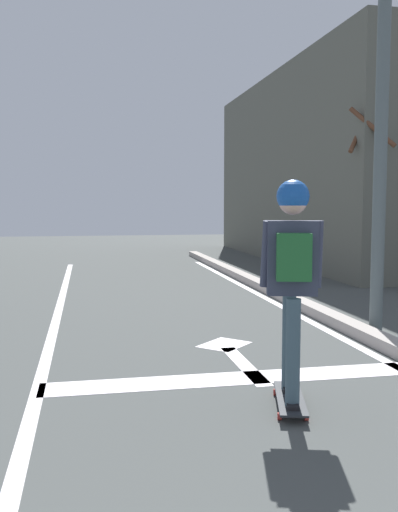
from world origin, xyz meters
TOP-DOWN VIEW (x-y plane):
  - lane_line_center at (-0.79, 6.00)m, footprint 0.12×20.00m
  - lane_line_curbside at (2.65, 6.00)m, footprint 0.12×20.00m
  - stop_bar at (1.00, 5.52)m, footprint 3.59×0.40m
  - lane_arrow_stem at (1.18, 5.93)m, footprint 0.16×1.40m
  - lane_arrow_head at (1.18, 6.78)m, footprint 0.71×0.71m
  - curb_strip at (2.90, 6.00)m, footprint 0.24×24.00m
  - skateboard at (1.22, 4.71)m, footprint 0.42×0.84m
  - skater at (1.21, 4.70)m, footprint 0.46×0.63m
  - traffic_signal_mast at (2.50, 7.02)m, footprint 3.71×0.34m
  - roadside_tree at (5.11, 10.78)m, footprint 0.97×1.06m

SIDE VIEW (x-z plane):
  - lane_line_center at x=-0.79m, z-range 0.00..0.01m
  - lane_line_curbside at x=2.65m, z-range 0.00..0.01m
  - stop_bar at x=1.00m, z-range 0.00..0.01m
  - lane_arrow_stem at x=1.18m, z-range 0.00..0.01m
  - lane_arrow_head at x=1.18m, z-range 0.00..0.01m
  - skateboard at x=1.22m, z-range 0.03..0.11m
  - curb_strip at x=2.90m, z-range 0.00..0.14m
  - skater at x=1.21m, z-range 0.32..2.04m
  - roadside_tree at x=5.11m, z-range -0.22..3.35m
  - traffic_signal_mast at x=2.50m, z-range 0.96..6.85m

